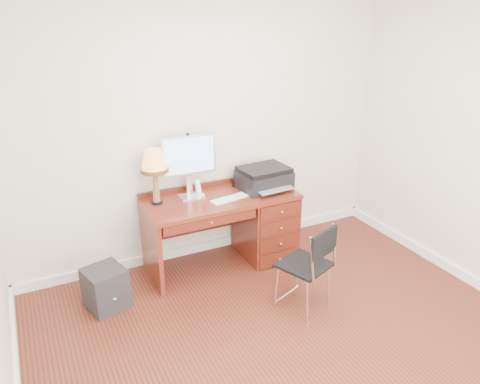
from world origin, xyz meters
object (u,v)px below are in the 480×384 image
leg_lamp (154,164)px  phone (198,192)px  desk (250,221)px  chair (308,262)px  printer (264,178)px  monitor (189,159)px  equipment_box (106,288)px

leg_lamp → phone: (0.40, -0.05, -0.34)m
desk → chair: chair is taller
desk → leg_lamp: 1.19m
printer → phone: bearing=171.7°
monitor → leg_lamp: (-0.35, -0.03, 0.01)m
desk → chair: 1.07m
chair → equipment_box: bearing=130.7°
leg_lamp → phone: bearing=-6.4°
printer → chair: (-0.16, -1.08, -0.36)m
printer → leg_lamp: bearing=171.2°
monitor → equipment_box: monitor is taller
desk → monitor: 0.94m
printer → chair: printer is taller
monitor → phone: bearing=-50.1°
desk → leg_lamp: leg_lamp is taller
phone → chair: bearing=-84.1°
monitor → printer: bearing=-7.6°
printer → leg_lamp: leg_lamp is taller
leg_lamp → phone: 0.53m
phone → desk: bearing=-27.4°
phone → chair: (0.54, -1.14, -0.31)m
printer → equipment_box: printer is taller
phone → leg_lamp: bearing=154.2°
monitor → chair: 1.49m
monitor → leg_lamp: size_ratio=1.15×
desk → monitor: monitor is taller
monitor → chair: bearing=-61.4°
monitor → equipment_box: 1.40m
printer → leg_lamp: (-1.10, 0.11, 0.28)m
leg_lamp → chair: leg_lamp is taller
desk → phone: bearing=172.0°
monitor → phone: (0.06, -0.07, -0.33)m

